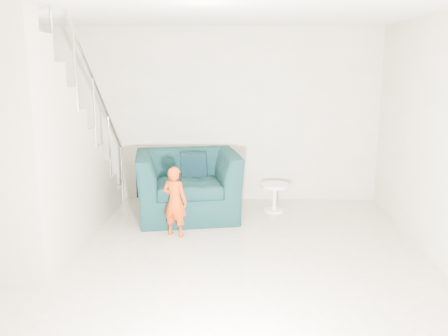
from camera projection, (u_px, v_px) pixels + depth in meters
The scene contains 11 objects.
floor at pixel (206, 270), 5.01m from camera, with size 5.50×5.50×0.00m, color #9E917A.
ceiling at pixel (203, 3), 4.44m from camera, with size 5.50×5.50×0.00m, color silver.
back_wall at pixel (218, 116), 7.41m from camera, with size 5.00×5.00×0.00m, color #A5A187.
front_wall at pixel (155, 250), 2.04m from camera, with size 5.00×5.00×0.00m, color #A5A187.
armchair at pixel (188, 184), 6.75m from camera, with size 1.42×1.24×0.92m, color black.
toddler at pixel (175, 202), 5.95m from camera, with size 0.33×0.22×0.90m, color #A82E05.
side_table at pixel (274, 193), 6.97m from camera, with size 0.42×0.42×0.42m.
staircase at pixel (35, 170), 5.42m from camera, with size 1.02×3.03×3.62m.
cushion at pixel (194, 165), 6.90m from camera, with size 0.37×0.11×0.35m, color black.
throw at pixel (141, 176), 6.72m from camera, with size 0.04×0.45×0.50m, color black.
phone at pixel (180, 176), 5.86m from camera, with size 0.02×0.05×0.10m, color black.
Camera 1 is at (0.37, -4.65, 2.13)m, focal length 38.00 mm.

